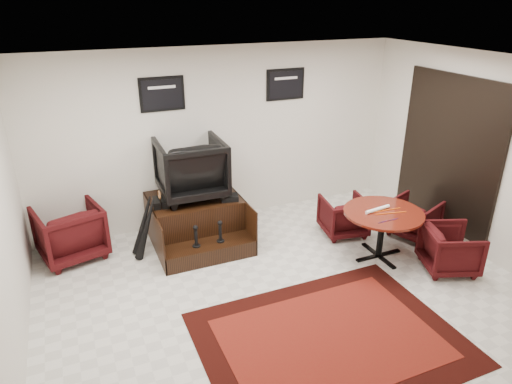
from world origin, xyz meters
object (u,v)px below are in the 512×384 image
table_chair_corner (451,247)px  table_chair_window (414,216)px  meeting_table (383,217)px  table_chair_back (344,214)px  armchair_side (70,230)px  shine_podium (196,222)px  shine_chair (191,165)px

table_chair_corner → table_chair_window: bearing=8.0°
meeting_table → table_chair_back: bearing=96.4°
armchair_side → meeting_table: size_ratio=0.79×
armchair_side → table_chair_window: 5.13m
table_chair_back → table_chair_window: size_ratio=1.00×
shine_podium → meeting_table: (2.27, -1.49, 0.31)m
table_chair_window → shine_podium: bearing=48.1°
table_chair_window → table_chair_corner: size_ratio=0.97×
shine_chair → meeting_table: size_ratio=0.88×
shine_chair → table_chair_corner: shine_chair is taller
armchair_side → table_chair_corner: size_ratio=1.26×
armchair_side → table_chair_window: (4.93, -1.41, -0.10)m
shine_chair → table_chair_back: bearing=160.8°
shine_podium → table_chair_corner: size_ratio=2.01×
table_chair_back → table_chair_window: 1.09m
armchair_side → table_chair_back: 4.06m
shine_podium → table_chair_back: 2.28m
shine_podium → shine_chair: size_ratio=1.42×
shine_podium → table_chair_corner: shine_podium is taller
armchair_side → shine_chair: bearing=162.0°
shine_chair → shine_podium: bearing=91.4°
shine_podium → table_chair_back: shine_podium is taller
shine_podium → table_chair_window: (3.15, -1.16, 0.01)m
shine_chair → table_chair_window: bearing=159.0°
armchair_side → table_chair_corner: 5.28m
table_chair_back → table_chair_window: bearing=163.3°
shine_podium → shine_chair: bearing=90.0°
table_chair_corner → shine_podium: bearing=74.8°
shine_chair → table_chair_back: (2.18, -0.82, -0.84)m
shine_chair → armchair_side: 1.93m
shine_chair → table_chair_back: size_ratio=1.46×
meeting_table → table_chair_back: meeting_table is taller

